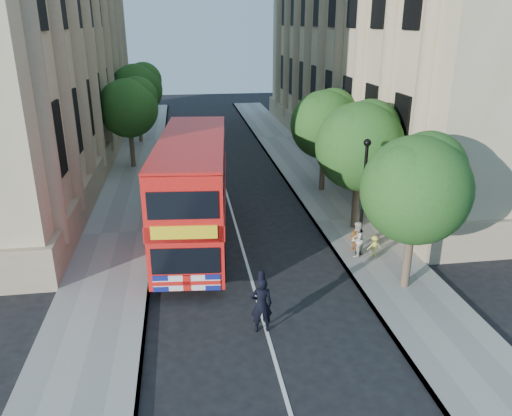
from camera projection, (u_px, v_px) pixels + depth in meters
name	position (u px, v px, depth m)	size (l,w,h in m)	color
ground	(271.00, 348.00, 15.87)	(120.00, 120.00, 0.00)	black
pavement_right	(346.00, 220.00, 25.91)	(3.50, 80.00, 0.12)	gray
pavement_left	(119.00, 233.00, 24.32)	(3.50, 80.00, 0.12)	gray
building_right	(399.00, 32.00, 36.85)	(12.00, 38.00, 18.00)	tan
building_left	(4.00, 34.00, 33.04)	(12.00, 38.00, 18.00)	tan
tree_right_near	(417.00, 184.00, 18.00)	(4.00, 4.00, 6.08)	#473828
tree_right_mid	(361.00, 142.00, 23.49)	(4.20, 4.20, 6.37)	#473828
tree_right_far	(325.00, 121.00, 29.09)	(4.00, 4.00, 6.15)	#473828
tree_left_far	(129.00, 105.00, 33.90)	(4.00, 4.00, 6.30)	#473828
tree_left_back	(137.00, 87.00, 41.21)	(4.20, 4.20, 6.65)	#473828
lamp_post	(363.00, 203.00, 21.24)	(0.32, 0.32, 5.16)	black
double_decker_bus	(194.00, 188.00, 22.42)	(3.75, 10.82, 4.90)	red
box_van	(190.00, 171.00, 29.23)	(2.40, 5.47, 3.08)	black
police_constable	(261.00, 305.00, 16.42)	(0.73, 0.48, 2.00)	black
woman_pedestrian	(357.00, 239.00, 21.58)	(0.77, 0.60, 1.59)	beige
child_a	(354.00, 240.00, 22.28)	(0.57, 0.24, 0.97)	orange
child_b	(374.00, 246.00, 21.67)	(0.62, 0.36, 0.96)	#E2D24D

